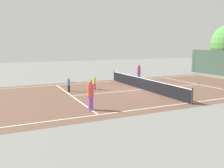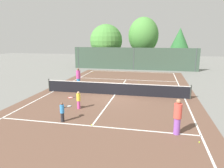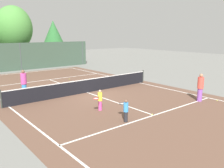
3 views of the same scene
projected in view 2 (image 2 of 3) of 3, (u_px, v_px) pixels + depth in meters
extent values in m
plane|color=slate|center=(115.00, 95.00, 17.31)|extent=(80.00, 80.00, 0.00)
cube|color=brown|center=(115.00, 95.00, 17.31)|extent=(13.00, 25.00, 0.00)
cube|color=white|center=(54.00, 91.00, 18.42)|extent=(0.10, 24.00, 0.01)
cube|color=white|center=(185.00, 99.00, 16.19)|extent=(0.10, 24.00, 0.01)
cube|color=white|center=(132.00, 72.00, 28.77)|extent=(11.00, 0.10, 0.01)
cube|color=white|center=(92.00, 126.00, 11.20)|extent=(11.00, 0.10, 0.01)
cube|color=white|center=(126.00, 80.00, 23.42)|extent=(11.00, 0.10, 0.01)
cube|color=white|center=(115.00, 95.00, 17.31)|extent=(0.10, 12.80, 0.01)
cylinder|color=#333833|center=(49.00, 85.00, 18.39)|extent=(0.10, 0.10, 1.10)
cylinder|color=#333833|center=(191.00, 92.00, 16.00)|extent=(0.10, 0.10, 1.10)
cube|color=black|center=(115.00, 89.00, 17.21)|extent=(11.80, 0.03, 0.95)
cube|color=white|center=(115.00, 83.00, 17.10)|extent=(11.80, 0.04, 0.05)
cube|color=#384C3D|center=(134.00, 59.00, 30.33)|extent=(18.00, 0.06, 3.20)
cylinder|color=#3F4447|center=(78.00, 58.00, 32.05)|extent=(0.12, 0.12, 3.20)
cylinder|color=#3F4447|center=(134.00, 59.00, 30.33)|extent=(0.12, 0.12, 3.20)
cylinder|color=#3F4447|center=(196.00, 60.00, 28.61)|extent=(0.12, 0.12, 3.20)
cylinder|color=brown|center=(178.00, 59.00, 33.90)|extent=(0.34, 0.34, 2.32)
cone|color=#2D6B33|center=(180.00, 40.00, 33.23)|extent=(3.42, 3.42, 3.80)
cylinder|color=brown|center=(143.00, 57.00, 34.80)|extent=(0.38, 0.38, 2.76)
ellipsoid|color=#4C8E3D|center=(143.00, 35.00, 34.02)|extent=(4.83, 4.67, 5.80)
cylinder|color=brown|center=(106.00, 60.00, 33.68)|extent=(0.47, 0.47, 2.23)
sphere|color=#4C8E3D|center=(106.00, 41.00, 33.02)|extent=(5.07, 5.07, 5.07)
cylinder|color=#388CD8|center=(79.00, 83.00, 19.82)|extent=(0.31, 0.31, 0.85)
cylinder|color=#D14799|center=(78.00, 75.00, 19.64)|extent=(0.39, 0.39, 0.75)
sphere|color=brown|center=(78.00, 69.00, 19.54)|extent=(0.23, 0.23, 0.23)
cylinder|color=#D14799|center=(79.00, 105.00, 13.88)|extent=(0.20, 0.20, 0.55)
cylinder|color=yellow|center=(78.00, 97.00, 13.76)|extent=(0.25, 0.25, 0.48)
sphere|color=tan|center=(78.00, 93.00, 13.69)|extent=(0.15, 0.15, 0.15)
cylinder|color=black|center=(74.00, 97.00, 13.67)|extent=(0.19, 0.13, 0.03)
torus|color=red|center=(70.00, 98.00, 13.60)|extent=(0.45, 0.45, 0.03)
cylinder|color=silver|center=(70.00, 98.00, 13.60)|extent=(0.38, 0.38, 0.00)
cylinder|color=purple|center=(177.00, 126.00, 10.19)|extent=(0.31, 0.31, 0.83)
cylinder|color=#E54C3F|center=(178.00, 111.00, 10.02)|extent=(0.38, 0.38, 0.73)
sphere|color=#A37556|center=(179.00, 101.00, 9.92)|extent=(0.23, 0.23, 0.23)
cylinder|color=#232328|center=(62.00, 117.00, 11.74)|extent=(0.19, 0.19, 0.52)
cylinder|color=#388CD8|center=(62.00, 109.00, 11.64)|extent=(0.24, 0.24, 0.46)
sphere|color=brown|center=(62.00, 104.00, 11.57)|extent=(0.14, 0.14, 0.14)
cylinder|color=black|center=(66.00, 107.00, 11.85)|extent=(0.11, 0.20, 0.03)
torus|color=black|center=(69.00, 106.00, 12.05)|extent=(0.43, 0.43, 0.03)
cylinder|color=silver|center=(69.00, 106.00, 12.05)|extent=(0.36, 0.36, 0.00)
cube|color=green|center=(116.00, 87.00, 19.05)|extent=(0.37, 0.34, 0.36)
sphere|color=#CCE533|center=(115.00, 85.00, 19.02)|extent=(0.07, 0.07, 0.07)
sphere|color=#CCE533|center=(117.00, 85.00, 19.04)|extent=(0.07, 0.07, 0.07)
sphere|color=#CCE533|center=(95.00, 90.00, 18.68)|extent=(0.07, 0.07, 0.07)
sphere|color=#CCE533|center=(199.00, 142.00, 9.42)|extent=(0.07, 0.07, 0.07)
sphere|color=#CCE533|center=(93.00, 72.00, 28.34)|extent=(0.07, 0.07, 0.07)
sphere|color=#CCE533|center=(139.00, 82.00, 22.09)|extent=(0.07, 0.07, 0.07)
sphere|color=#CCE533|center=(92.00, 125.00, 11.28)|extent=(0.07, 0.07, 0.07)
sphere|color=#CCE533|center=(118.00, 84.00, 21.28)|extent=(0.07, 0.07, 0.07)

